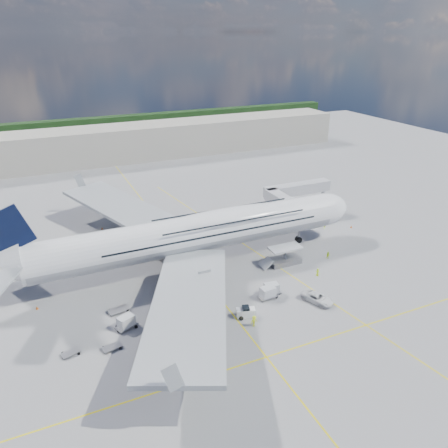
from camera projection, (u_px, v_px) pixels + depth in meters
name	position (u px, v px, depth m)	size (l,w,h in m)	color
ground	(213.00, 289.00, 79.55)	(300.00, 300.00, 0.00)	gray
taxi_line_main	(213.00, 289.00, 79.54)	(0.25, 220.00, 0.01)	#DACA0B
taxi_line_cross	(266.00, 357.00, 62.86)	(120.00, 0.25, 0.01)	#DACA0B
taxi_line_diag	(255.00, 251.00, 93.15)	(0.25, 100.00, 0.01)	#DACA0B
airliner	(193.00, 233.00, 85.22)	(77.26, 79.15, 23.71)	white
jet_bridge	(292.00, 195.00, 105.45)	(18.80, 12.10, 8.50)	#B7B7BC
cargo_loader	(284.00, 258.00, 87.78)	(8.53, 3.20, 3.67)	silver
terminal	(109.00, 144.00, 156.38)	(180.00, 16.00, 12.00)	#B2AD9E
tree_line	(176.00, 120.00, 209.76)	(160.00, 6.00, 8.00)	#193814
dolly_row_a	(71.00, 353.00, 63.25)	(2.96, 2.14, 0.39)	gray
dolly_row_b	(112.00, 347.00, 64.37)	(3.07, 2.06, 0.41)	gray
dolly_row_c	(119.00, 310.00, 72.86)	(3.67, 2.38, 0.50)	gray
dolly_back	(126.00, 322.00, 68.60)	(3.85, 3.05, 2.16)	gray
dolly_nose_far	(271.00, 289.00, 77.52)	(3.51, 2.16, 2.10)	gray
dolly_nose_near	(268.00, 292.00, 76.32)	(3.56, 2.11, 2.17)	gray
baggage_tug	(246.00, 312.00, 71.48)	(3.35, 2.23, 1.92)	white
catering_truck_inner	(127.00, 246.00, 91.44)	(6.97, 3.25, 4.03)	gray
catering_truck_outer	(107.00, 204.00, 113.92)	(6.27, 3.41, 3.54)	gray
service_van	(318.00, 298.00, 75.39)	(2.62, 5.68, 1.58)	white
crew_nose	(325.00, 225.00, 103.54)	(0.73, 0.48, 2.00)	#C5FF1A
crew_loader	(328.00, 255.00, 89.72)	(0.80, 0.62, 1.64)	#C4F019
crew_wing	(162.00, 306.00, 73.00)	(1.14, 0.48, 1.95)	#9CDF17
crew_van	(318.00, 272.00, 83.50)	(0.77, 0.50, 1.57)	#D5FD1A
crew_tug	(254.00, 321.00, 69.08)	(1.24, 0.71, 1.92)	#C6DB17
cone_nose	(351.00, 227.00, 104.25)	(0.48, 0.48, 0.61)	orange
cone_wing_left_inner	(121.00, 245.00, 95.45)	(0.42, 0.42, 0.53)	orange
cone_wing_left_outer	(102.00, 228.00, 103.49)	(0.39, 0.39, 0.50)	orange
cone_wing_right_inner	(193.00, 316.00, 71.56)	(0.41, 0.41, 0.52)	orange
cone_wing_right_outer	(142.00, 343.00, 65.34)	(0.48, 0.48, 0.61)	orange
cone_tail	(37.00, 308.00, 73.63)	(0.45, 0.45, 0.58)	orange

